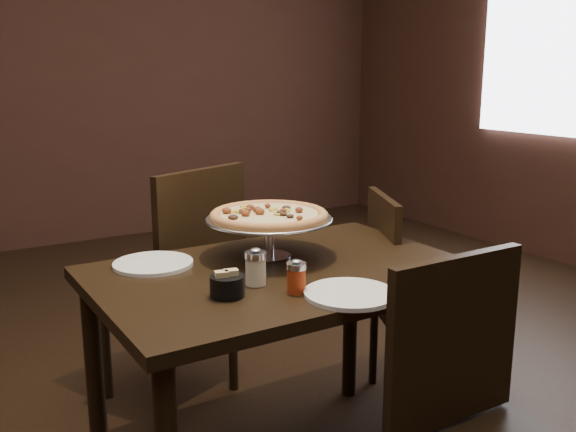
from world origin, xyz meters
TOP-DOWN VIEW (x-y plane):
  - room at (0.06, 0.03)m, footprint 6.04×7.04m
  - dining_table at (0.03, 0.03)m, footprint 1.18×0.79m
  - pizza_stand at (0.06, 0.17)m, footprint 0.42×0.42m
  - parmesan_shaker at (-0.11, -0.05)m, footprint 0.06×0.06m
  - pepper_flake_shaker at (-0.05, -0.17)m, footprint 0.06×0.06m
  - packet_caddy at (-0.23, -0.10)m, footprint 0.10×0.10m
  - napkin_stack at (0.32, -0.27)m, footprint 0.17×0.17m
  - plate_left at (-0.31, 0.28)m, footprint 0.26×0.26m
  - plate_near at (0.06, -0.28)m, footprint 0.26×0.26m
  - serving_spatula at (0.08, 0.04)m, footprint 0.14×0.14m
  - chair_far at (-0.06, 0.69)m, footprint 0.60×0.60m
  - chair_near at (0.17, -0.69)m, footprint 0.43×0.43m
  - chair_side at (0.72, 0.20)m, footprint 0.54×0.54m

SIDE VIEW (x-z plane):
  - chair_side at x=0.72m, z-range 0.04..0.92m
  - chair_near at x=0.17m, z-range 0.04..0.95m
  - chair_far at x=-0.06m, z-range 0.05..1.03m
  - dining_table at x=0.03m, z-range 0.27..1.00m
  - plate_left at x=-0.31m, z-range 0.73..0.75m
  - plate_near at x=0.06m, z-range 0.73..0.75m
  - napkin_stack at x=0.32m, z-range 0.73..0.75m
  - packet_caddy at x=-0.23m, z-range 0.73..0.80m
  - pepper_flake_shaker at x=-0.05m, z-range 0.73..0.83m
  - parmesan_shaker at x=-0.11m, z-range 0.73..0.84m
  - serving_spatula at x=0.08m, z-range 0.86..0.88m
  - pizza_stand at x=0.06m, z-range 0.79..0.96m
  - room at x=0.06m, z-range -0.02..2.82m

